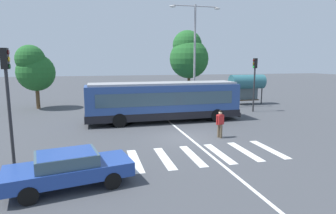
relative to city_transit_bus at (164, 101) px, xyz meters
name	(u,v)px	position (x,y,z in m)	size (l,w,h in m)	color
ground_plane	(185,138)	(0.15, -5.07, -1.59)	(160.00, 160.00, 0.00)	#424449
city_transit_bus	(164,101)	(0.00, 0.00, 0.00)	(12.02, 2.73, 3.06)	black
pedestrian_crossing_street	(220,122)	(2.23, -5.56, -0.62)	(0.57, 0.39, 1.72)	brown
foreground_sedan	(69,168)	(-6.15, -10.60, -0.82)	(4.76, 2.64, 1.35)	black
parked_car_champagne	(128,99)	(-1.82, 8.59, -0.82)	(2.13, 4.62, 1.35)	black
parked_car_teal	(153,98)	(0.83, 8.70, -0.82)	(2.23, 4.65, 1.35)	black
parked_car_blue	(176,97)	(3.58, 9.00, -0.82)	(1.92, 4.52, 1.35)	black
traffic_light_near_corner	(8,89)	(-8.80, -7.57, 1.89)	(0.33, 0.32, 5.23)	#28282B
traffic_light_far_corner	(255,76)	(9.14, 2.19, 1.72)	(0.33, 0.32, 4.95)	#28282B
bus_stop_shelter	(247,82)	(10.89, 6.53, 0.83)	(3.87, 1.54, 3.25)	#28282B
twin_arm_street_lamp	(195,46)	(4.40, 5.35, 4.53)	(5.09, 0.32, 10.01)	#939399
background_tree_left	(34,69)	(-10.82, 8.89, 2.38)	(3.64, 3.64, 6.24)	brown
background_tree_right	(189,55)	(5.98, 12.01, 3.87)	(4.73, 4.73, 8.40)	brown
crosswalk_painted_stripes	(206,154)	(0.21, -8.36, -1.58)	(7.66, 3.27, 0.01)	silver
lane_center_line	(180,130)	(0.39, -3.07, -1.59)	(0.16, 24.00, 0.01)	silver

